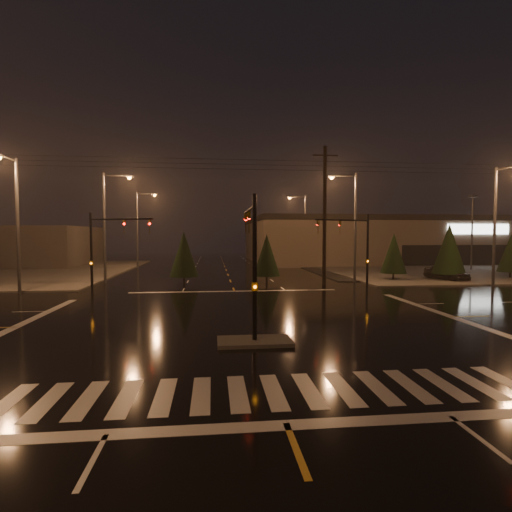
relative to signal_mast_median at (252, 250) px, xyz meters
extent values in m
plane|color=black|center=(0.00, 3.07, -3.75)|extent=(140.00, 140.00, 0.00)
cube|color=#4B4843|center=(30.00, 33.07, -3.69)|extent=(36.00, 36.00, 0.12)
cube|color=#4B4843|center=(0.00, -0.93, -3.68)|extent=(3.00, 1.60, 0.15)
cube|color=beige|center=(0.00, -5.93, -3.75)|extent=(15.00, 2.60, 0.01)
cube|color=beige|center=(0.00, -7.93, -3.75)|extent=(16.00, 0.50, 0.01)
cube|color=beige|center=(0.00, 14.07, -3.75)|extent=(16.00, 0.50, 0.01)
cube|color=black|center=(35.00, 31.07, -3.71)|extent=(50.00, 24.00, 0.08)
cube|color=#6B604C|center=(35.00, 49.07, -0.25)|extent=(60.00, 28.00, 7.00)
cube|color=black|center=(35.00, 49.07, 3.05)|extent=(60.20, 28.20, 0.80)
cube|color=white|center=(35.00, 34.97, 1.45)|extent=(9.00, 0.20, 1.40)
cube|color=black|center=(35.00, 35.02, -2.15)|extent=(22.00, 0.15, 2.80)
cylinder|color=black|center=(0.00, -0.93, -0.75)|extent=(0.18, 0.18, 6.00)
cylinder|color=black|center=(0.00, 1.32, 1.75)|extent=(0.12, 4.50, 0.12)
imported|color=#594707|center=(0.00, 3.35, 1.70)|extent=(0.16, 0.20, 1.00)
cube|color=#594707|center=(0.00, -0.93, -1.45)|extent=(0.25, 0.18, 0.35)
cylinder|color=black|center=(10.50, 13.57, -0.75)|extent=(0.18, 0.18, 6.00)
cylinder|color=black|center=(8.15, 12.72, 1.75)|extent=(4.74, 1.82, 0.12)
imported|color=#594707|center=(6.04, 11.95, 1.70)|extent=(0.24, 0.22, 1.00)
cube|color=#594707|center=(10.50, 13.57, -1.45)|extent=(0.25, 0.18, 0.35)
cylinder|color=black|center=(-10.50, 13.57, -0.75)|extent=(0.18, 0.18, 6.00)
cylinder|color=black|center=(-8.15, 12.72, 1.75)|extent=(4.74, 1.82, 0.12)
imported|color=#594707|center=(-6.04, 11.95, 1.70)|extent=(0.24, 0.22, 1.00)
cube|color=#594707|center=(-10.50, 13.57, -1.45)|extent=(0.25, 0.18, 0.35)
cylinder|color=#38383A|center=(-11.50, 21.07, 1.25)|extent=(0.24, 0.24, 10.00)
cylinder|color=#38383A|center=(-10.30, 21.07, 6.05)|extent=(2.40, 0.14, 0.14)
cube|color=#38383A|center=(-9.20, 21.07, 6.00)|extent=(0.70, 0.30, 0.18)
sphere|color=orange|center=(-9.20, 21.07, 5.87)|extent=(0.32, 0.32, 0.32)
cylinder|color=#38383A|center=(-11.50, 37.07, 1.25)|extent=(0.24, 0.24, 10.00)
cylinder|color=#38383A|center=(-10.30, 37.07, 6.05)|extent=(2.40, 0.14, 0.14)
cube|color=#38383A|center=(-9.20, 37.07, 6.00)|extent=(0.70, 0.30, 0.18)
sphere|color=orange|center=(-9.20, 37.07, 5.87)|extent=(0.32, 0.32, 0.32)
cylinder|color=#38383A|center=(11.50, 19.07, 1.25)|extent=(0.24, 0.24, 10.00)
cylinder|color=#38383A|center=(10.30, 19.07, 6.05)|extent=(2.40, 0.14, 0.14)
cube|color=#38383A|center=(9.20, 19.07, 6.00)|extent=(0.70, 0.30, 0.18)
sphere|color=orange|center=(9.20, 19.07, 5.87)|extent=(0.32, 0.32, 0.32)
cylinder|color=#38383A|center=(11.50, 39.07, 1.25)|extent=(0.24, 0.24, 10.00)
cylinder|color=#38383A|center=(10.30, 39.07, 6.05)|extent=(2.40, 0.14, 0.14)
cube|color=#38383A|center=(9.20, 39.07, 6.00)|extent=(0.70, 0.30, 0.18)
sphere|color=orange|center=(9.20, 39.07, 5.87)|extent=(0.32, 0.32, 0.32)
cylinder|color=#38383A|center=(-16.00, 14.57, 1.25)|extent=(0.24, 0.24, 10.00)
cylinder|color=#38383A|center=(-16.00, 13.37, 6.05)|extent=(0.14, 2.40, 0.14)
cylinder|color=#38383A|center=(22.00, 14.57, 1.25)|extent=(0.24, 0.24, 10.00)
cylinder|color=#38383A|center=(22.00, 13.37, 6.05)|extent=(0.14, 2.40, 0.14)
cylinder|color=black|center=(8.00, 17.07, 2.25)|extent=(0.32, 0.32, 12.00)
cube|color=black|center=(8.00, 17.07, 7.45)|extent=(2.20, 0.12, 0.12)
cylinder|color=black|center=(15.72, 20.02, -3.40)|extent=(0.18, 0.18, 0.70)
cone|color=black|center=(15.72, 20.02, -1.13)|extent=(2.46, 2.46, 3.84)
cylinder|color=black|center=(20.66, 18.87, -3.40)|extent=(0.18, 0.18, 0.70)
cone|color=black|center=(20.66, 18.87, -0.68)|extent=(3.03, 3.03, 4.74)
cylinder|color=black|center=(27.92, 19.99, -3.40)|extent=(0.18, 0.18, 0.70)
cone|color=black|center=(27.92, 19.99, -1.14)|extent=(2.45, 2.45, 3.83)
cylinder|color=black|center=(-4.18, 18.92, -3.40)|extent=(0.18, 0.18, 0.70)
cone|color=black|center=(-4.18, 18.92, -1.06)|extent=(2.55, 2.55, 3.98)
cylinder|color=black|center=(3.16, 18.70, -3.40)|extent=(0.18, 0.18, 0.70)
cone|color=black|center=(3.16, 18.70, -1.17)|extent=(2.40, 2.40, 3.76)
imported|color=black|center=(20.73, 19.31, -2.98)|extent=(2.92, 4.84, 1.54)
camera|label=1|loc=(-1.67, -16.72, 0.61)|focal=28.00mm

